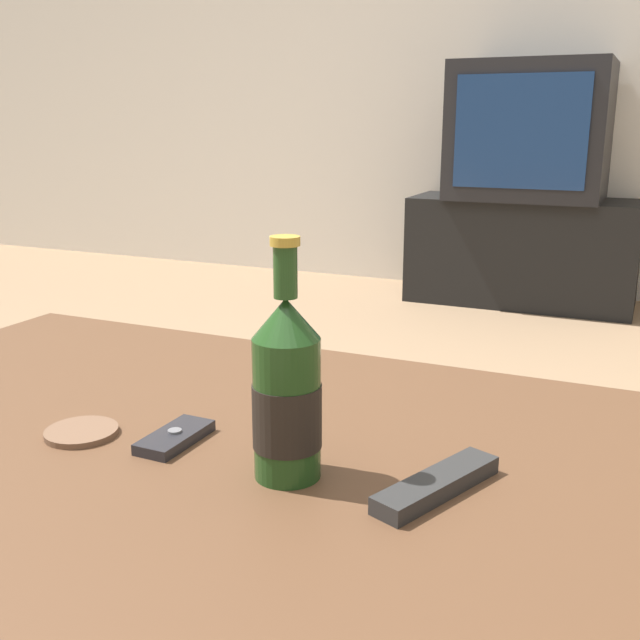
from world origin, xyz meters
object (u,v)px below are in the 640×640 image
at_px(television, 530,131).
at_px(remote_control, 437,484).
at_px(beer_bottle, 287,393).
at_px(cell_phone, 173,439).
at_px(tv_stand, 522,251).

bearing_deg(television, remote_control, -82.49).
xyz_separation_m(beer_bottle, cell_phone, (-0.17, 0.02, -0.09)).
relative_size(television, remote_control, 3.66).
bearing_deg(cell_phone, television, 91.44).
distance_m(tv_stand, beer_bottle, 2.79).
distance_m(cell_phone, remote_control, 0.34).
xyz_separation_m(beer_bottle, remote_control, (0.17, 0.03, -0.09)).
height_order(cell_phone, remote_control, remote_control).
bearing_deg(cell_phone, tv_stand, 91.44).
bearing_deg(beer_bottle, television, 94.01).
bearing_deg(television, cell_phone, -89.49).
height_order(tv_stand, remote_control, tv_stand).
bearing_deg(television, beer_bottle, -85.99).
relative_size(television, beer_bottle, 2.39).
height_order(television, remote_control, television).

